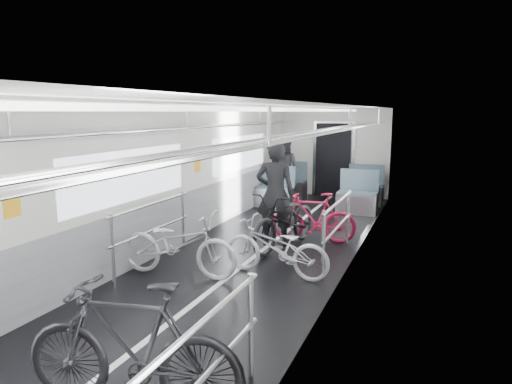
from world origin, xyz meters
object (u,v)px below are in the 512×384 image
Objects in this scene: bike_left_far at (178,244)px; person_seated at (284,169)px; person_standing at (275,194)px; bike_right_near at (132,347)px; bike_right_far at (313,217)px; bike_aisle at (286,220)px; bike_right_mid at (276,248)px.

person_seated is at bearing -1.75° from bike_left_far.
person_standing reaches higher than bike_left_far.
bike_right_near reaches higher than bike_left_far.
bike_aisle reaches higher than bike_right_far.
bike_left_far is 2.10m from bike_aisle.
person_standing is (-0.48, 4.67, 0.38)m from bike_right_near.
bike_right_far is at bearing 129.97° from person_seated.
person_standing is at bearing -62.59° from bike_right_far.
bike_right_far reaches higher than bike_right_mid.
bike_right_far is 0.79× the size of bike_aisle.
person_seated is (-1.28, 3.77, 0.36)m from bike_aisle.
bike_left_far reaches higher than bike_right_mid.
bike_right_mid is at bearing -64.96° from bike_aisle.
bike_aisle is (0.99, 1.85, 0.03)m from bike_left_far.
person_standing is at bearing 119.28° from person_seated.
person_seated is (-1.57, 5.12, 0.44)m from bike_right_mid.
person_seated is at bearing -87.51° from person_standing.
person_seated is at bearing -161.97° from bike_right_far.
bike_aisle reaches higher than bike_right_mid.
bike_left_far is 2.99m from bike_right_near.
person_seated is at bearing 179.40° from bike_right_near.
person_standing reaches higher than bike_right_mid.
bike_right_near is 4.71m from person_standing.
bike_right_far is (0.06, 1.87, 0.04)m from bike_right_mid.
bike_right_mid is 1.87m from bike_right_far.
bike_left_far is at bearing 106.22° from person_seated.
bike_right_far is at bearing 68.99° from bike_aisle.
bike_right_far is 0.85m from person_standing.
bike_left_far is 2.15m from person_standing.
bike_right_far is (1.34, 2.38, -0.01)m from bike_left_far.
bike_right_far is at bearing 167.90° from bike_right_near.
person_seated reaches higher than bike_left_far.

